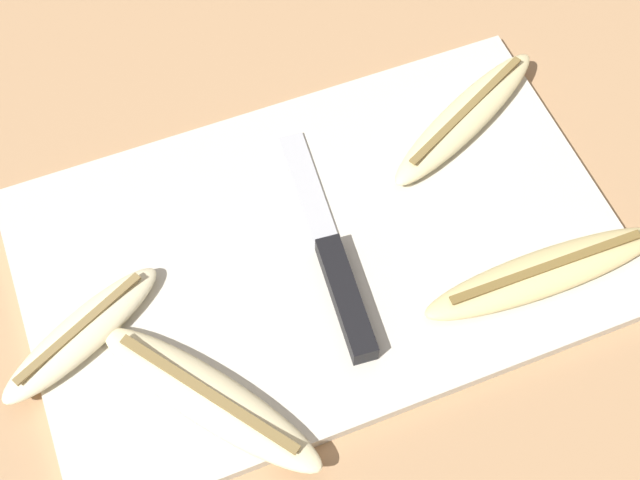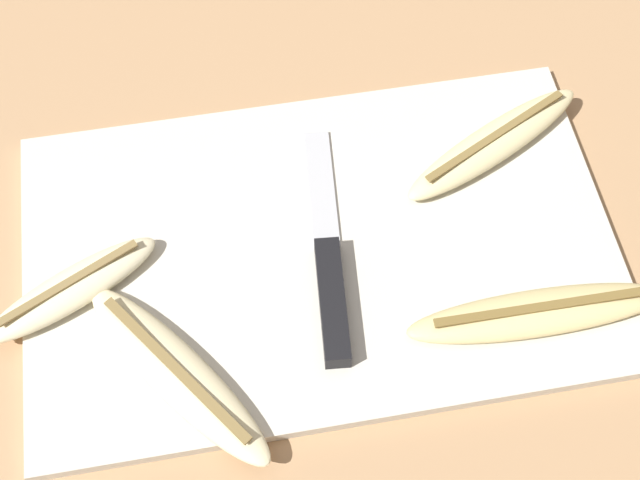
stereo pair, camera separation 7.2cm
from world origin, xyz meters
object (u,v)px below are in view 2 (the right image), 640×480
(banana_soft_right, at_px, (494,143))
(banana_bright_far, at_px, (72,289))
(banana_cream_curved, at_px, (177,373))
(knife, at_px, (331,281))
(banana_spotted_left, at_px, (538,313))

(banana_soft_right, bearing_deg, banana_bright_far, -167.75)
(banana_cream_curved, height_order, banana_bright_far, banana_bright_far)
(banana_soft_right, xyz_separation_m, banana_cream_curved, (-0.29, -0.16, -0.00))
(knife, xyz_separation_m, banana_bright_far, (-0.20, 0.03, 0.00))
(banana_cream_curved, bearing_deg, knife, 24.23)
(banana_cream_curved, xyz_separation_m, banana_spotted_left, (0.28, 0.00, 0.00))
(knife, height_order, banana_spotted_left, banana_spotted_left)
(banana_soft_right, xyz_separation_m, banana_spotted_left, (-0.01, -0.16, -0.00))
(banana_bright_far, relative_size, banana_spotted_left, 0.72)
(banana_spotted_left, bearing_deg, knife, 159.80)
(knife, height_order, banana_cream_curved, banana_cream_curved)
(knife, xyz_separation_m, banana_cream_curved, (-0.13, -0.06, 0.00))
(banana_cream_curved, bearing_deg, banana_bright_far, 131.61)
(knife, xyz_separation_m, banana_spotted_left, (0.15, -0.06, 0.00))
(banana_soft_right, bearing_deg, knife, -146.84)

